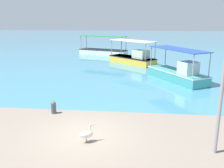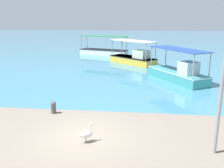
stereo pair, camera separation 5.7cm
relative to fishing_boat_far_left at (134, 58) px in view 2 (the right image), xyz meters
The scene contains 8 objects.
ground 18.26m from the fishing_boat_far_left, 95.84° to the right, with size 120.00×120.00×0.00m, color gray.
harbor_water 29.92m from the fishing_boat_far_left, 93.56° to the left, with size 110.00×90.00×0.00m, color teal.
fishing_boat_far_left is the anchor object (origin of this frame).
fishing_boat_near_right 7.94m from the fishing_boat_far_left, 123.71° to the left, with size 7.03×3.87×2.67m.
fishing_boat_far_right 8.44m from the fishing_boat_far_left, 62.81° to the right, with size 4.67×6.03×2.66m.
pelican 18.87m from the fishing_boat_far_left, 94.77° to the right, with size 0.73×0.53×0.80m.
lamp_post 19.66m from the fishing_boat_far_left, 79.37° to the right, with size 0.28×0.28×6.35m.
mooring_bollard 16.25m from the fishing_boat_far_left, 104.49° to the right, with size 0.29×0.29×0.69m.
Camera 2 is at (2.39, -10.11, 5.14)m, focal length 40.00 mm.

